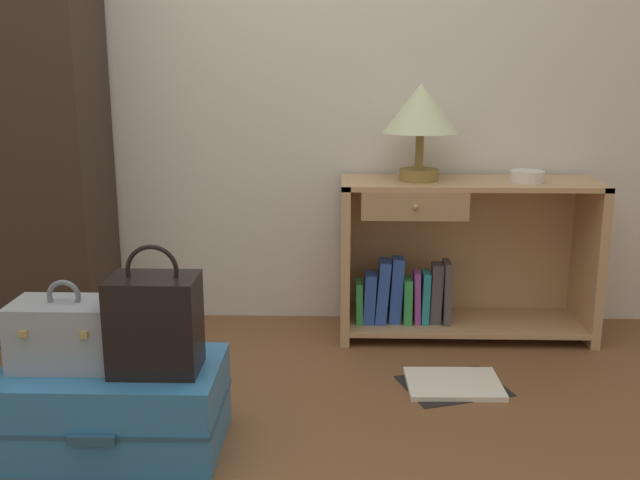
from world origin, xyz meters
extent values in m
plane|color=brown|center=(0.00, 0.00, 0.00)|extent=(9.00, 9.00, 0.00)
cube|color=silver|center=(0.00, 1.50, 1.30)|extent=(6.40, 0.10, 2.60)
cube|color=tan|center=(0.37, 1.23, 0.35)|extent=(0.04, 0.38, 0.71)
cube|color=tan|center=(1.45, 1.23, 0.35)|extent=(0.04, 0.38, 0.71)
cube|color=tan|center=(0.91, 1.23, 0.70)|extent=(1.12, 0.38, 0.02)
cube|color=tan|center=(0.91, 1.23, 0.06)|extent=(1.04, 0.38, 0.02)
cube|color=tan|center=(0.91, 1.41, 0.35)|extent=(1.04, 0.01, 0.69)
cube|color=#A68259|center=(0.66, 1.05, 0.62)|extent=(0.45, 0.02, 0.12)
sphere|color=#9E844C|center=(0.66, 1.04, 0.62)|extent=(0.02, 0.02, 0.02)
cube|color=green|center=(0.44, 1.20, 0.16)|extent=(0.03, 0.12, 0.19)
cube|color=#2D51B2|center=(0.48, 1.20, 0.18)|extent=(0.06, 0.11, 0.23)
cube|color=#2D51B2|center=(0.54, 1.20, 0.21)|extent=(0.07, 0.12, 0.29)
cube|color=#2D51B2|center=(0.60, 1.20, 0.21)|extent=(0.07, 0.09, 0.30)
cube|color=green|center=(0.65, 1.20, 0.17)|extent=(0.04, 0.12, 0.20)
cube|color=purple|center=(0.70, 1.20, 0.18)|extent=(0.03, 0.10, 0.24)
cube|color=teal|center=(0.73, 1.20, 0.18)|extent=(0.04, 0.11, 0.24)
cube|color=#4C474C|center=(0.78, 1.20, 0.20)|extent=(0.06, 0.09, 0.27)
cube|color=#4C474C|center=(0.83, 1.20, 0.21)|extent=(0.03, 0.12, 0.28)
cylinder|color=olive|center=(0.69, 1.23, 0.73)|extent=(0.17, 0.17, 0.05)
cylinder|color=olive|center=(0.69, 1.23, 0.84)|extent=(0.04, 0.04, 0.16)
cone|color=beige|center=(0.69, 1.23, 1.02)|extent=(0.33, 0.33, 0.21)
cylinder|color=silver|center=(1.15, 1.20, 0.73)|extent=(0.15, 0.15, 0.05)
cube|color=teal|center=(-0.37, 0.18, 0.14)|extent=(0.68, 0.41, 0.28)
cube|color=#285071|center=(-0.37, 0.18, 0.14)|extent=(0.69, 0.42, 0.01)
cube|color=#285071|center=(-0.37, -0.04, 0.14)|extent=(0.14, 0.02, 0.03)
cube|color=#8E99A3|center=(-0.50, 0.18, 0.38)|extent=(0.33, 0.19, 0.21)
torus|color=slate|center=(-0.50, 0.18, 0.50)|extent=(0.11, 0.02, 0.11)
cube|color=tan|center=(-0.59, 0.08, 0.42)|extent=(0.02, 0.01, 0.02)
cube|color=tan|center=(-0.41, 0.08, 0.42)|extent=(0.02, 0.01, 0.02)
cube|color=black|center=(-0.21, 0.14, 0.43)|extent=(0.27, 0.19, 0.30)
torus|color=black|center=(-0.21, 0.14, 0.60)|extent=(0.16, 0.01, 0.16)
cube|color=white|center=(0.79, 0.66, 0.01)|extent=(0.36, 0.28, 0.02)
cube|color=black|center=(0.79, 0.66, 0.00)|extent=(0.45, 0.39, 0.01)
camera|label=1|loc=(0.35, -1.95, 1.20)|focal=41.14mm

